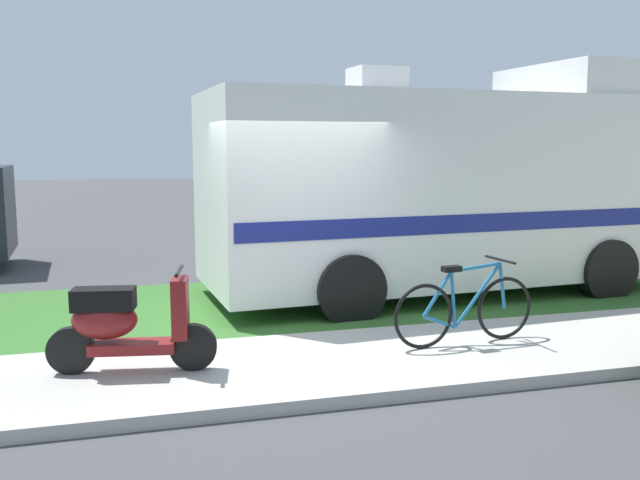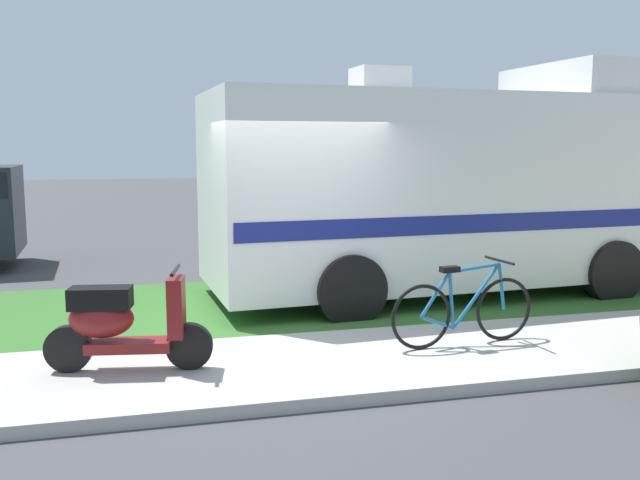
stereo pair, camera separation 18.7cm
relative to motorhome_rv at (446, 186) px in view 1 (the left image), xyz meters
The scene contains 6 objects.
ground_plane 3.55m from the motorhome_rv, 147.71° to the right, with size 80.00×80.00×0.00m, color #424244.
sidewalk 4.23m from the motorhome_rv, 132.73° to the right, with size 24.00×2.00×0.12m.
grass_strip 3.11m from the motorhome_rv, behind, with size 24.00×3.40×0.08m.
motorhome_rv is the anchor object (origin of this frame).
scooter 5.42m from the motorhome_rv, 148.98° to the right, with size 1.55×0.56×0.97m.
bicycle 3.17m from the motorhome_rv, 111.51° to the right, with size 1.69×0.52×0.90m.
Camera 1 is at (-1.80, -7.48, 2.22)m, focal length 38.38 mm.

